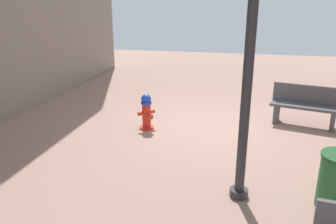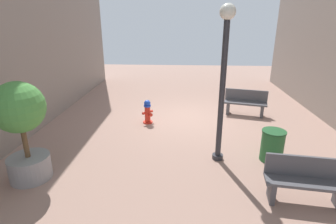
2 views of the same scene
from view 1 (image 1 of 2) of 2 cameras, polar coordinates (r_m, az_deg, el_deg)
name	(u,v)px [view 1 (image 1 of 2)]	position (r m, az deg, el deg)	size (l,w,h in m)	color
ground_plane	(209,125)	(8.10, 7.00, -2.17)	(23.40, 23.40, 0.00)	#9E7A6B
fire_hydrant	(147,112)	(7.68, -3.67, 0.06)	(0.38, 0.38, 0.83)	red
bench_near	(305,105)	(8.51, 22.34, 1.06)	(1.61, 0.80, 0.95)	#4C4C51
street_lamp	(251,38)	(4.59, 13.88, 12.05)	(0.36, 0.36, 3.80)	#2D2D33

